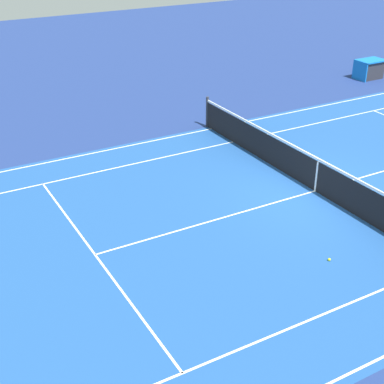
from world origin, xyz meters
name	(u,v)px	position (x,y,z in m)	size (l,w,h in m)	color
ground_plane	(315,191)	(0.00, 0.00, 0.00)	(60.00, 60.00, 0.00)	navy
court_slab	(315,191)	(0.00, 0.00, 0.00)	(24.20, 11.40, 0.00)	#1E4C93
court_line_markings	(315,191)	(0.00, 0.00, 0.00)	(23.85, 11.05, 0.01)	white
tennis_net	(317,175)	(0.00, 0.00, 0.49)	(0.10, 11.70, 1.08)	#2D2D33
tennis_ball	(329,259)	(1.97, 2.77, 0.03)	(0.07, 0.07, 0.07)	#CCE01E
equipment_cart_tarped	(369,69)	(-9.47, -7.48, 0.44)	(1.25, 0.84, 0.85)	#2D2D33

